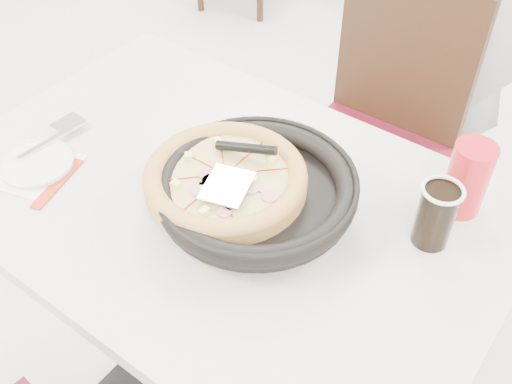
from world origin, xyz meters
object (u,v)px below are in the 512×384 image
Objects in this scene: pizza at (226,182)px; red_cup at (467,178)px; side_plate at (37,164)px; pizza_pan at (256,195)px; cola_glass at (435,217)px; chair_far at (364,152)px; main_table at (226,298)px.

pizza is 2.06× the size of red_cup.
pizza_pan is at bearing 21.43° from side_plate.
pizza_pan is at bearing -157.00° from cola_glass.
cola_glass is 0.81× the size of red_cup.
pizza_pan is (0.04, -0.60, 0.32)m from chair_far.
pizza_pan is 0.51m from side_plate.
cola_glass is (0.79, 0.32, 0.06)m from side_plate.
chair_far reaches higher than main_table.
pizza reaches higher than side_plate.
side_plate is (-0.43, -0.79, 0.28)m from chair_far.
red_cup is (0.01, 0.12, 0.02)m from cola_glass.
red_cup is at bearing 28.84° from side_plate.
chair_far is 0.68m from cola_glass.
red_cup reaches higher than pizza.
main_table is at bearing 154.89° from pizza.
chair_far is 0.94m from side_plate.
side_plate is (-0.38, -0.18, 0.38)m from main_table.
chair_far is at bearing 137.35° from red_cup.
red_cup is (0.39, 0.28, 0.02)m from pizza.
pizza reaches higher than pizza_pan.
pizza_pan is at bearing 20.67° from pizza.
chair_far reaches higher than side_plate.
pizza_pan reaches higher than main_table.
main_table is 0.62m from chair_far.
side_plate is 1.24× the size of cola_glass.
cola_glass is at bearing -94.85° from red_cup.
chair_far reaches higher than red_cup.
chair_far is 0.68m from pizza_pan.
pizza is at bearing -144.46° from red_cup.
pizza is at bearing -159.33° from pizza_pan.
red_cup is (0.42, 0.26, 0.45)m from main_table.
red_cup is (0.37, -0.34, 0.35)m from chair_far.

